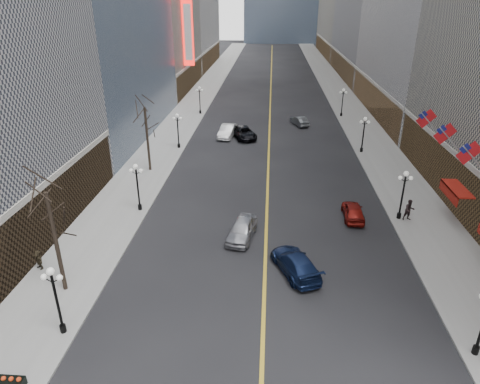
# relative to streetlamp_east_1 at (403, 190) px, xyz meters

# --- Properties ---
(sidewalk_east) EXTENTS (6.00, 230.00, 0.15)m
(sidewalk_east) POSITION_rel_streetlamp_east_1_xyz_m (2.20, 40.00, -2.83)
(sidewalk_east) COLOR gray
(sidewalk_east) RESTS_ON ground
(sidewalk_west) EXTENTS (6.00, 230.00, 0.15)m
(sidewalk_west) POSITION_rel_streetlamp_east_1_xyz_m (-25.80, 40.00, -2.83)
(sidewalk_west) COLOR gray
(sidewalk_west) RESTS_ON ground
(lane_line) EXTENTS (0.25, 200.00, 0.02)m
(lane_line) POSITION_rel_streetlamp_east_1_xyz_m (-11.80, 50.00, -2.89)
(lane_line) COLOR gold
(lane_line) RESTS_ON ground
(streetlamp_east_1) EXTENTS (1.26, 0.44, 4.52)m
(streetlamp_east_1) POSITION_rel_streetlamp_east_1_xyz_m (0.00, 0.00, 0.00)
(streetlamp_east_1) COLOR black
(streetlamp_east_1) RESTS_ON sidewalk_east
(streetlamp_east_2) EXTENTS (1.26, 0.44, 4.52)m
(streetlamp_east_2) POSITION_rel_streetlamp_east_1_xyz_m (0.00, 18.00, 0.00)
(streetlamp_east_2) COLOR black
(streetlamp_east_2) RESTS_ON sidewalk_east
(streetlamp_east_3) EXTENTS (1.26, 0.44, 4.52)m
(streetlamp_east_3) POSITION_rel_streetlamp_east_1_xyz_m (0.00, 36.00, 0.00)
(streetlamp_east_3) COLOR black
(streetlamp_east_3) RESTS_ON sidewalk_east
(streetlamp_west_0) EXTENTS (1.26, 0.44, 4.52)m
(streetlamp_west_0) POSITION_rel_streetlamp_east_1_xyz_m (-23.60, -16.00, 0.00)
(streetlamp_west_0) COLOR black
(streetlamp_west_0) RESTS_ON sidewalk_west
(streetlamp_west_1) EXTENTS (1.26, 0.44, 4.52)m
(streetlamp_west_1) POSITION_rel_streetlamp_east_1_xyz_m (-23.60, 0.00, 0.00)
(streetlamp_west_1) COLOR black
(streetlamp_west_1) RESTS_ON sidewalk_west
(streetlamp_west_2) EXTENTS (1.26, 0.44, 4.52)m
(streetlamp_west_2) POSITION_rel_streetlamp_east_1_xyz_m (-23.60, 18.00, 0.00)
(streetlamp_west_2) COLOR black
(streetlamp_west_2) RESTS_ON sidewalk_west
(streetlamp_west_3) EXTENTS (1.26, 0.44, 4.52)m
(streetlamp_west_3) POSITION_rel_streetlamp_east_1_xyz_m (-23.60, 36.00, 0.00)
(streetlamp_west_3) COLOR black
(streetlamp_west_3) RESTS_ON sidewalk_west
(flag_3) EXTENTS (2.87, 0.12, 2.87)m
(flag_3) POSITION_rel_streetlamp_east_1_xyz_m (3.51, -3.00, 4.39)
(flag_3) COLOR #B2B2B7
(flag_3) RESTS_ON ground
(flag_4) EXTENTS (2.87, 0.12, 2.87)m
(flag_4) POSITION_rel_streetlamp_east_1_xyz_m (3.51, 2.00, 4.39)
(flag_4) COLOR #B2B2B7
(flag_4) RESTS_ON ground
(flag_5) EXTENTS (2.87, 0.12, 2.87)m
(flag_5) POSITION_rel_streetlamp_east_1_xyz_m (3.51, 7.00, 4.39)
(flag_5) COLOR #B2B2B7
(flag_5) RESTS_ON ground
(awning_c) EXTENTS (1.40, 4.00, 0.93)m
(awning_c) POSITION_rel_streetlamp_east_1_xyz_m (4.30, -0.00, 0.18)
(awning_c) COLOR maroon
(awning_c) RESTS_ON ground
(theatre_marquee) EXTENTS (2.00, 0.55, 12.00)m
(theatre_marquee) POSITION_rel_streetlamp_east_1_xyz_m (-27.68, 50.00, 9.10)
(theatre_marquee) COLOR red
(theatre_marquee) RESTS_ON ground
(tree_west_near) EXTENTS (3.60, 3.60, 7.92)m
(tree_west_near) POSITION_rel_streetlamp_east_1_xyz_m (-25.30, -12.00, 3.34)
(tree_west_near) COLOR #2D231C
(tree_west_near) RESTS_ON sidewalk_west
(tree_west_far) EXTENTS (3.60, 3.60, 7.92)m
(tree_west_far) POSITION_rel_streetlamp_east_1_xyz_m (-25.30, 10.00, 3.34)
(tree_west_far) COLOR #2D231C
(tree_west_far) RESTS_ON sidewalk_west
(planter_west) EXTENTS (2.00, 0.60, 0.67)m
(planter_west) POSITION_rel_streetlamp_east_1_xyz_m (-24.80, -20.00, -2.45)
(planter_west) COLOR black
(planter_west) RESTS_ON sidewalk_west
(car_nb_near) EXTENTS (2.71, 4.99, 1.61)m
(car_nb_near) POSITION_rel_streetlamp_east_1_xyz_m (-13.80, -4.17, -2.10)
(car_nb_near) COLOR #A3A4AA
(car_nb_near) RESTS_ON ground
(car_nb_mid) EXTENTS (2.48, 5.37, 1.70)m
(car_nb_mid) POSITION_rel_streetlamp_east_1_xyz_m (-17.75, 23.52, -2.05)
(car_nb_mid) COLOR silver
(car_nb_mid) RESTS_ON ground
(car_nb_far) EXTENTS (4.44, 6.19, 1.57)m
(car_nb_far) POSITION_rel_streetlamp_east_1_xyz_m (-15.38, 23.14, -2.12)
(car_nb_far) COLOR black
(car_nb_far) RESTS_ON ground
(car_sb_near) EXTENTS (4.07, 5.77, 1.55)m
(car_sb_near) POSITION_rel_streetlamp_east_1_xyz_m (-9.63, -8.75, -2.13)
(car_sb_near) COLOR #111E42
(car_sb_near) RESTS_ON ground
(car_sb_mid) EXTENTS (1.82, 4.29, 1.45)m
(car_sb_mid) POSITION_rel_streetlamp_east_1_xyz_m (-4.08, -0.06, -2.18)
(car_sb_mid) COLOR maroon
(car_sb_mid) RESTS_ON ground
(car_sb_far) EXTENTS (2.92, 4.49, 1.40)m
(car_sb_far) POSITION_rel_streetlamp_east_1_xyz_m (-7.21, 30.29, -2.20)
(car_sb_far) COLOR #44484B
(car_sb_far) RESTS_ON ground
(ped_east_walk) EXTENTS (1.02, 0.68, 1.95)m
(ped_east_walk) POSITION_rel_streetlamp_east_1_xyz_m (0.71, -0.29, -1.78)
(ped_east_walk) COLOR black
(ped_east_walk) RESTS_ON sidewalk_east
(ped_west_far) EXTENTS (1.37, 1.14, 1.50)m
(ped_west_far) POSITION_rel_streetlamp_east_1_xyz_m (-28.20, -9.80, -2.00)
(ped_west_far) COLOR #30281B
(ped_west_far) RESTS_ON sidewalk_west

